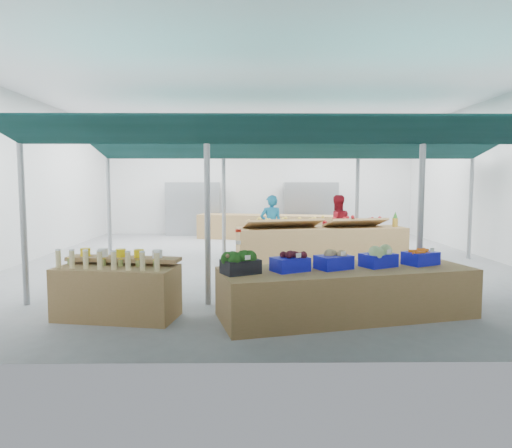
{
  "coord_description": "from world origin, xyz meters",
  "views": [
    {
      "loc": [
        -0.29,
        -11.43,
        2.01
      ],
      "look_at": [
        -0.18,
        -1.6,
        1.12
      ],
      "focal_mm": 32.0,
      "sensor_mm": 36.0,
      "label": 1
    }
  ],
  "objects_px": {
    "veg_counter": "(346,292)",
    "fruit_counter": "(321,245)",
    "bottle_shelf": "(118,289)",
    "vendor_right": "(337,226)",
    "vendor_left": "(271,226)"
  },
  "relations": [
    {
      "from": "fruit_counter",
      "to": "vendor_left",
      "type": "xyz_separation_m",
      "value": [
        -1.2,
        1.1,
        0.39
      ]
    },
    {
      "from": "vendor_left",
      "to": "veg_counter",
      "type": "bearing_deg",
      "value": 91.64
    },
    {
      "from": "veg_counter",
      "to": "vendor_left",
      "type": "bearing_deg",
      "value": 84.97
    },
    {
      "from": "bottle_shelf",
      "to": "vendor_left",
      "type": "relative_size",
      "value": 1.11
    },
    {
      "from": "bottle_shelf",
      "to": "vendor_right",
      "type": "xyz_separation_m",
      "value": [
        4.33,
        5.7,
        0.41
      ]
    },
    {
      "from": "veg_counter",
      "to": "fruit_counter",
      "type": "distance_m",
      "value": 4.59
    },
    {
      "from": "veg_counter",
      "to": "bottle_shelf",
      "type": "bearing_deg",
      "value": 166.63
    },
    {
      "from": "veg_counter",
      "to": "vendor_left",
      "type": "height_order",
      "value": "vendor_left"
    },
    {
      "from": "bottle_shelf",
      "to": "vendor_right",
      "type": "distance_m",
      "value": 7.17
    },
    {
      "from": "veg_counter",
      "to": "vendor_right",
      "type": "relative_size",
      "value": 2.25
    },
    {
      "from": "bottle_shelf",
      "to": "vendor_left",
      "type": "distance_m",
      "value": 6.25
    },
    {
      "from": "fruit_counter",
      "to": "vendor_right",
      "type": "xyz_separation_m",
      "value": [
        0.6,
        1.1,
        0.39
      ]
    },
    {
      "from": "vendor_left",
      "to": "bottle_shelf",
      "type": "bearing_deg",
      "value": 58.92
    },
    {
      "from": "fruit_counter",
      "to": "vendor_right",
      "type": "bearing_deg",
      "value": 54.24
    },
    {
      "from": "vendor_right",
      "to": "bottle_shelf",
      "type": "bearing_deg",
      "value": 45.64
    }
  ]
}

